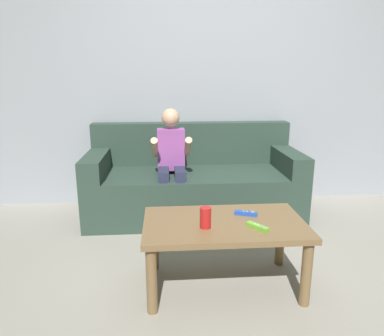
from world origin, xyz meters
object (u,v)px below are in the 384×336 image
coffee_table (224,232)px  game_remote_blue_near_edge (246,213)px  soda_can (205,218)px  couch (193,183)px  person_seated_on_couch (171,159)px  game_remote_lime_center (257,227)px

coffee_table → game_remote_blue_near_edge: size_ratio=6.72×
game_remote_blue_near_edge → soda_can: 0.33m
couch → person_seated_on_couch: person_seated_on_couch is taller
person_seated_on_couch → soda_can: person_seated_on_couch is taller
couch → coffee_table: 1.24m
game_remote_lime_center → couch: bearing=100.7°
game_remote_blue_near_edge → soda_can: bearing=-149.2°
couch → game_remote_lime_center: couch is taller
coffee_table → game_remote_lime_center: size_ratio=7.29×
person_seated_on_couch → game_remote_blue_near_edge: (0.45, -0.97, -0.13)m
soda_can → person_seated_on_couch: bearing=98.5°
coffee_table → game_remote_lime_center: 0.22m
couch → soda_can: (-0.04, -1.31, 0.20)m
couch → person_seated_on_couch: (-0.21, -0.18, 0.28)m
person_seated_on_couch → coffee_table: (0.29, -1.06, -0.21)m
coffee_table → couch: bearing=94.0°
couch → game_remote_blue_near_edge: 1.18m
game_remote_blue_near_edge → soda_can: soda_can is taller
game_remote_blue_near_edge → game_remote_lime_center: size_ratio=1.08×
person_seated_on_couch → coffee_table: person_seated_on_couch is taller
soda_can → coffee_table: bearing=31.9°
coffee_table → soda_can: bearing=-148.1°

